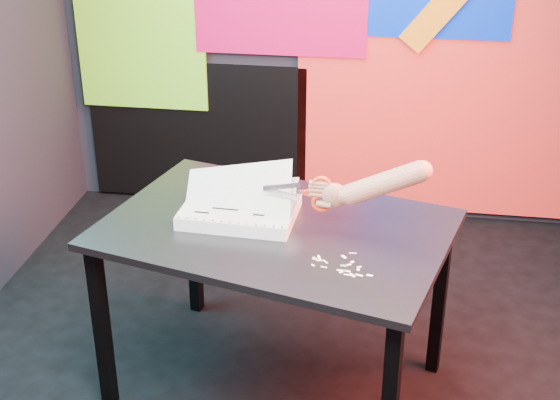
# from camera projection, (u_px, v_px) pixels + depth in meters

# --- Properties ---
(room) EXTENTS (3.01, 3.01, 2.71)m
(room) POSITION_uv_depth(u_px,v_px,m) (287.00, 57.00, 2.82)
(room) COLOR black
(room) RESTS_ON ground
(backdrop) EXTENTS (2.88, 0.05, 2.08)m
(backdrop) POSITION_uv_depth(u_px,v_px,m) (336.00, 56.00, 4.28)
(backdrop) COLOR red
(backdrop) RESTS_ON ground
(work_table) EXTENTS (1.44, 1.14, 0.75)m
(work_table) POSITION_uv_depth(u_px,v_px,m) (276.00, 245.00, 2.97)
(work_table) COLOR black
(work_table) RESTS_ON ground
(printout_stack) EXTENTS (0.45, 0.34, 0.23)m
(printout_stack) POSITION_uv_depth(u_px,v_px,m) (240.00, 210.00, 2.98)
(printout_stack) COLOR white
(printout_stack) RESTS_ON work_table
(scissors) EXTENTS (0.26, 0.03, 0.15)m
(scissors) POSITION_uv_depth(u_px,v_px,m) (317.00, 194.00, 2.87)
(scissors) COLOR #B9BBC6
(scissors) RESTS_ON printout_stack
(hand_forearm) EXTENTS (0.43, 0.10, 0.22)m
(hand_forearm) POSITION_uv_depth(u_px,v_px,m) (375.00, 185.00, 2.80)
(hand_forearm) COLOR tan
(hand_forearm) RESTS_ON work_table
(paper_clippings) EXTENTS (0.21, 0.16, 0.00)m
(paper_clippings) POSITION_uv_depth(u_px,v_px,m) (342.00, 266.00, 2.66)
(paper_clippings) COLOR white
(paper_clippings) RESTS_ON work_table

